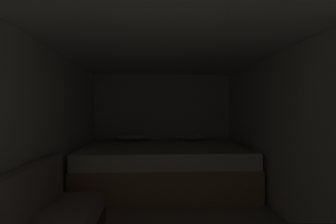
# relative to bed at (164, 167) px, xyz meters

# --- Properties ---
(wall_back) EXTENTS (2.79, 0.05, 1.99)m
(wall_back) POSITION_rel_bed_xyz_m (0.00, 1.00, 0.64)
(wall_back) COLOR silver
(wall_back) RESTS_ON ground
(wall_left) EXTENTS (0.05, 5.50, 1.99)m
(wall_left) POSITION_rel_bed_xyz_m (-1.37, -1.78, 0.64)
(wall_left) COLOR silver
(wall_left) RESTS_ON ground
(wall_right) EXTENTS (0.05, 5.50, 1.99)m
(wall_right) POSITION_rel_bed_xyz_m (1.37, -1.78, 0.64)
(wall_right) COLOR silver
(wall_right) RESTS_ON ground
(ceiling_slab) EXTENTS (2.79, 5.50, 0.05)m
(ceiling_slab) POSITION_rel_bed_xyz_m (0.00, -1.78, 1.66)
(ceiling_slab) COLOR white
(ceiling_slab) RESTS_ON wall_left
(bed) EXTENTS (2.57, 1.86, 0.85)m
(bed) POSITION_rel_bed_xyz_m (0.00, 0.00, 0.00)
(bed) COLOR tan
(bed) RESTS_ON ground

